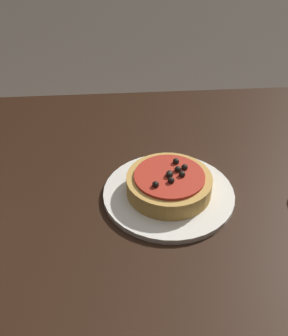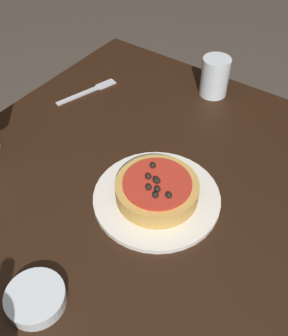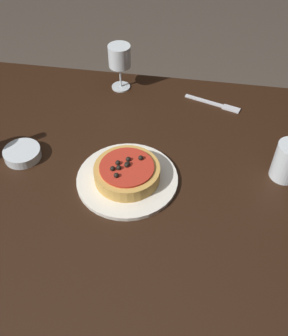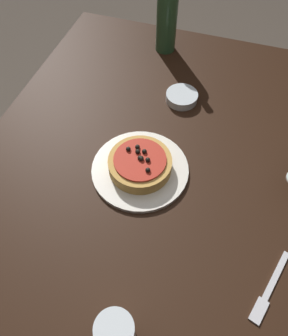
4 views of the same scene
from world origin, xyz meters
The scene contains 8 objects.
ground_plane centered at (0.00, 0.00, 0.00)m, with size 14.00×14.00×0.00m, color #4C4238.
dining_table centered at (0.00, 0.00, 0.67)m, with size 1.26×1.04×0.76m.
dinner_plate centered at (-0.10, 0.01, 0.76)m, with size 0.28×0.28×0.01m.
pizza centered at (-0.10, 0.01, 0.79)m, with size 0.18×0.18×0.06m.
wine_bottle centered at (0.49, 0.10, 0.90)m, with size 0.08×0.08×0.32m.
water_cup centered at (-0.53, -0.08, 0.81)m, with size 0.08×0.08×0.11m.
side_bowl centered at (0.22, -0.03, 0.77)m, with size 0.11×0.11×0.03m.
fork centered at (-0.33, -0.38, 0.76)m, with size 0.19×0.08×0.00m.
Camera 4 is at (-0.61, -0.16, 1.55)m, focal length 35.00 mm.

